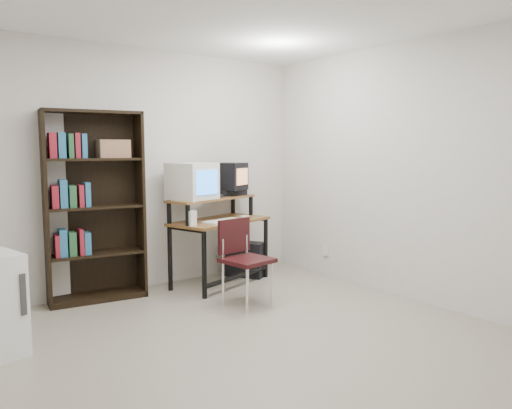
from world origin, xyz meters
TOP-DOWN VIEW (x-y plane):
  - floor at (0.00, 0.00)m, footprint 4.00×4.00m
  - ceiling at (0.00, 0.00)m, footprint 4.00×4.00m
  - back_wall at (0.00, 2.00)m, footprint 4.00×0.01m
  - front_wall at (0.00, -2.00)m, footprint 4.00×0.01m
  - right_wall at (2.00, 0.00)m, footprint 0.01×4.00m
  - computer_desk at (0.75, 1.62)m, footprint 1.28×0.88m
  - crt_monitor at (0.45, 1.67)m, footprint 0.54×0.54m
  - vcr at (1.03, 1.82)m, footprint 0.37×0.27m
  - crt_tv at (1.03, 1.80)m, footprint 0.45×0.44m
  - cd_spindle at (0.77, 1.67)m, footprint 0.14×0.14m
  - keyboard at (0.70, 1.43)m, footprint 0.50×0.30m
  - mousepad at (1.08, 1.58)m, footprint 0.25×0.22m
  - mouse at (1.08, 1.58)m, footprint 0.10×0.06m
  - desk_speaker at (0.28, 1.40)m, footprint 0.09×0.09m
  - pc_tower at (1.17, 1.69)m, footprint 0.40×0.49m
  - school_chair at (0.52, 0.83)m, footprint 0.47×0.47m
  - bookshelf at (-0.58, 1.86)m, footprint 0.99×0.44m
  - wall_outlet at (1.99, 1.15)m, footprint 0.02×0.08m

SIDE VIEW (x-z plane):
  - floor at x=0.00m, z-range -0.01..0.00m
  - pc_tower at x=1.17m, z-range 0.00..0.42m
  - wall_outlet at x=1.99m, z-range 0.24..0.36m
  - school_chair at x=0.52m, z-range 0.10..0.94m
  - computer_desk at x=0.75m, z-range 0.19..1.18m
  - mousepad at x=1.08m, z-range 0.72..0.73m
  - keyboard at x=0.70m, z-range 0.72..0.75m
  - mouse at x=1.08m, z-range 0.73..0.76m
  - desk_speaker at x=0.28m, z-range 0.72..0.89m
  - bookshelf at x=-0.58m, z-range 0.02..1.93m
  - cd_spindle at x=0.77m, z-range 0.97..1.02m
  - vcr at x=1.03m, z-range 0.97..1.05m
  - crt_monitor at x=0.45m, z-range 0.97..1.38m
  - crt_tv at x=1.03m, z-range 1.05..1.37m
  - back_wall at x=0.00m, z-range 0.00..2.60m
  - front_wall at x=0.00m, z-range 0.00..2.60m
  - right_wall at x=2.00m, z-range 0.00..2.60m
  - ceiling at x=0.00m, z-range 2.60..2.60m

